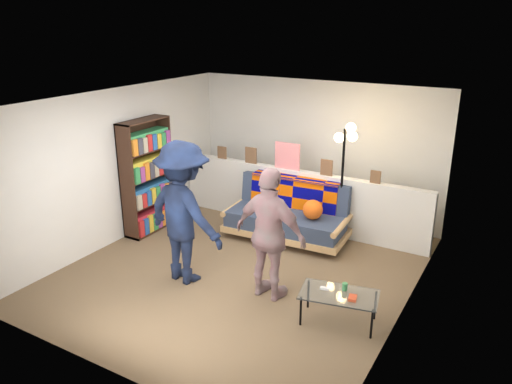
# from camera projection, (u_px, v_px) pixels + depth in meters

# --- Properties ---
(ground) EXTENTS (5.00, 5.00, 0.00)m
(ground) POSITION_uv_depth(u_px,v_px,m) (242.00, 270.00, 7.09)
(ground) COLOR brown
(ground) RESTS_ON ground
(room_shell) EXTENTS (4.60, 5.05, 2.45)m
(room_shell) POSITION_uv_depth(u_px,v_px,m) (259.00, 148.00, 6.92)
(room_shell) COLOR silver
(room_shell) RESTS_ON ground
(half_wall_ledge) EXTENTS (4.45, 0.15, 1.00)m
(half_wall_ledge) POSITION_uv_depth(u_px,v_px,m) (298.00, 199.00, 8.40)
(half_wall_ledge) COLOR silver
(half_wall_ledge) RESTS_ON ground
(ledge_decor) EXTENTS (2.97, 0.02, 0.45)m
(ledge_decor) POSITION_uv_depth(u_px,v_px,m) (286.00, 159.00, 8.26)
(ledge_decor) COLOR brown
(ledge_decor) RESTS_ON half_wall_ledge
(futon_sofa) EXTENTS (2.00, 1.06, 0.84)m
(futon_sofa) POSITION_uv_depth(u_px,v_px,m) (289.00, 215.00, 8.00)
(futon_sofa) COLOR tan
(futon_sofa) RESTS_ON ground
(bookshelf) EXTENTS (0.31, 0.94, 1.88)m
(bookshelf) POSITION_uv_depth(u_px,v_px,m) (147.00, 180.00, 8.15)
(bookshelf) COLOR black
(bookshelf) RESTS_ON ground
(coffee_table) EXTENTS (0.98, 0.66, 0.47)m
(coffee_table) POSITION_uv_depth(u_px,v_px,m) (340.00, 296.00, 5.77)
(coffee_table) COLOR black
(coffee_table) RESTS_ON ground
(floor_lamp) EXTENTS (0.41, 0.35, 1.90)m
(floor_lamp) POSITION_uv_depth(u_px,v_px,m) (345.00, 160.00, 7.58)
(floor_lamp) COLOR black
(floor_lamp) RESTS_ON ground
(person_left) EXTENTS (1.35, 0.91, 1.93)m
(person_left) POSITION_uv_depth(u_px,v_px,m) (184.00, 213.00, 6.55)
(person_left) COLOR black
(person_left) RESTS_ON ground
(person_right) EXTENTS (1.05, 0.53, 1.72)m
(person_right) POSITION_uv_depth(u_px,v_px,m) (270.00, 235.00, 6.15)
(person_right) COLOR #CC848F
(person_right) RESTS_ON ground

